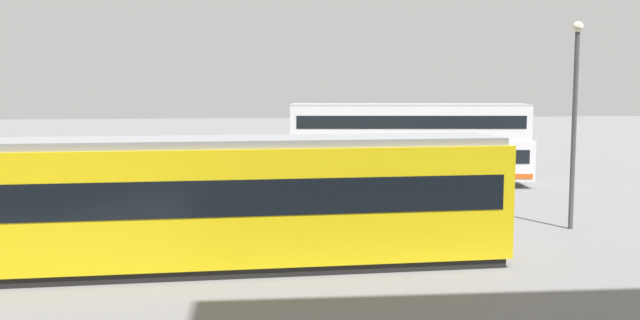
# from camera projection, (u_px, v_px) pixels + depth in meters

# --- Properties ---
(ground_plane) EXTENTS (160.00, 160.00, 0.00)m
(ground_plane) POSITION_uv_depth(u_px,v_px,m) (315.00, 196.00, 30.37)
(ground_plane) COLOR slate
(double_decker_bus) EXTENTS (11.75, 3.94, 3.93)m
(double_decker_bus) POSITION_uv_depth(u_px,v_px,m) (408.00, 144.00, 33.27)
(double_decker_bus) COLOR white
(double_decker_bus) RESTS_ON ground
(tram_yellow) EXTENTS (15.66, 2.98, 3.40)m
(tram_yellow) POSITION_uv_depth(u_px,v_px,m) (209.00, 201.00, 17.98)
(tram_yellow) COLOR yellow
(tram_yellow) RESTS_ON ground
(pedestrian_near_railing) EXTENTS (0.45, 0.45, 1.70)m
(pedestrian_near_railing) POSITION_uv_depth(u_px,v_px,m) (172.00, 190.00, 25.42)
(pedestrian_near_railing) COLOR #4C3F2D
(pedestrian_near_railing) RESTS_ON ground
(pedestrian_crossing) EXTENTS (0.39, 0.39, 1.73)m
(pedestrian_crossing) POSITION_uv_depth(u_px,v_px,m) (396.00, 204.00, 22.12)
(pedestrian_crossing) COLOR black
(pedestrian_crossing) RESTS_ON ground
(pedestrian_railing) EXTENTS (7.33, 0.18, 1.08)m
(pedestrian_railing) POSITION_uv_depth(u_px,v_px,m) (182.00, 204.00, 23.64)
(pedestrian_railing) COLOR gray
(pedestrian_railing) RESTS_ON ground
(info_sign) EXTENTS (0.99, 0.15, 2.50)m
(info_sign) POSITION_uv_depth(u_px,v_px,m) (41.00, 179.00, 22.66)
(info_sign) COLOR slate
(info_sign) RESTS_ON ground
(street_lamp) EXTENTS (0.36, 0.36, 6.82)m
(street_lamp) POSITION_uv_depth(u_px,v_px,m) (575.00, 109.00, 22.79)
(street_lamp) COLOR #4C4C51
(street_lamp) RESTS_ON ground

